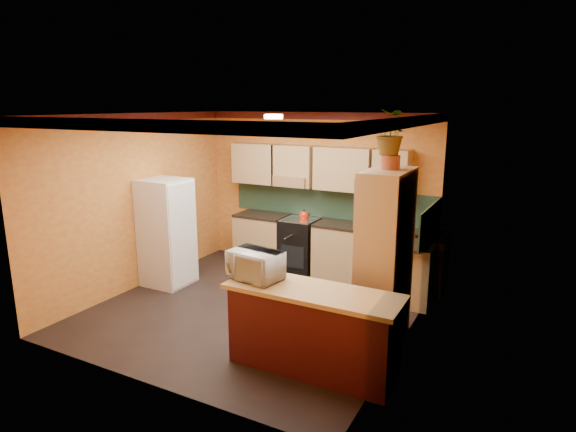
% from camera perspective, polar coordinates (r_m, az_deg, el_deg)
% --- Properties ---
extents(room_shell, '(4.24, 4.24, 2.72)m').
position_cam_1_polar(room_shell, '(6.62, -2.90, 6.68)').
color(room_shell, black).
rests_on(room_shell, ground).
extents(base_cabinets_back, '(3.65, 0.60, 0.88)m').
position_cam_1_polar(base_cabinets_back, '(8.11, 5.38, -4.08)').
color(base_cabinets_back, tan).
rests_on(base_cabinets_back, ground).
extents(countertop_back, '(3.65, 0.62, 0.04)m').
position_cam_1_polar(countertop_back, '(7.98, 5.45, -0.92)').
color(countertop_back, black).
rests_on(countertop_back, base_cabinets_back).
extents(stove, '(0.58, 0.58, 0.91)m').
position_cam_1_polar(stove, '(8.35, 1.41, -3.40)').
color(stove, black).
rests_on(stove, ground).
extents(kettle, '(0.21, 0.21, 0.18)m').
position_cam_1_polar(kettle, '(8.12, 1.91, 0.10)').
color(kettle, red).
rests_on(kettle, stove).
extents(sink, '(0.48, 0.40, 0.03)m').
position_cam_1_polar(sink, '(7.73, 10.78, -1.31)').
color(sink, silver).
rests_on(sink, countertop_back).
extents(base_cabinets_right, '(0.60, 0.80, 0.88)m').
position_cam_1_polar(base_cabinets_right, '(7.22, 13.66, -6.59)').
color(base_cabinets_right, tan).
rests_on(base_cabinets_right, ground).
extents(countertop_right, '(0.62, 0.80, 0.04)m').
position_cam_1_polar(countertop_right, '(7.08, 13.86, -3.08)').
color(countertop_right, black).
rests_on(countertop_right, base_cabinets_right).
extents(fridge, '(0.68, 0.66, 1.70)m').
position_cam_1_polar(fridge, '(7.85, -14.20, -1.89)').
color(fridge, white).
rests_on(fridge, ground).
extents(pantry, '(0.48, 0.90, 2.10)m').
position_cam_1_polar(pantry, '(5.86, 11.38, -4.83)').
color(pantry, tan).
rests_on(pantry, ground).
extents(fern_pot, '(0.22, 0.22, 0.16)m').
position_cam_1_polar(fern_pot, '(5.67, 12.04, 6.25)').
color(fern_pot, '#984224').
rests_on(fern_pot, pantry).
extents(fern, '(0.55, 0.50, 0.51)m').
position_cam_1_polar(fern, '(5.64, 12.20, 9.65)').
color(fern, tan).
rests_on(fern, fern_pot).
extents(breakfast_bar, '(1.80, 0.55, 0.88)m').
position_cam_1_polar(breakfast_bar, '(5.32, 2.90, -13.61)').
color(breakfast_bar, '#481013').
rests_on(breakfast_bar, ground).
extents(bar_top, '(1.90, 0.65, 0.05)m').
position_cam_1_polar(bar_top, '(5.12, 2.96, -8.96)').
color(bar_top, tan).
rests_on(bar_top, breakfast_bar).
extents(microwave, '(0.63, 0.47, 0.32)m').
position_cam_1_polar(microwave, '(5.37, -3.91, -5.81)').
color(microwave, white).
rests_on(microwave, bar_top).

